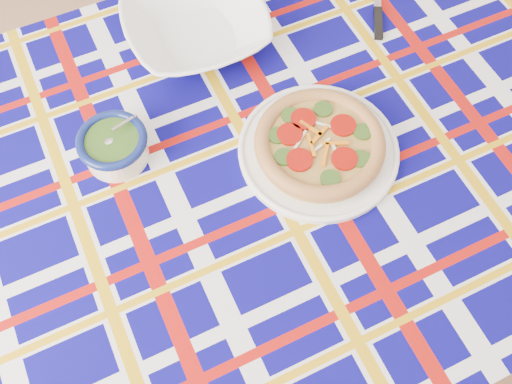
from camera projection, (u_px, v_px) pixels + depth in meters
floor at (257, 226)px, 1.88m from camera, size 4.00×4.00×0.00m
dining_table at (219, 197)px, 1.14m from camera, size 1.79×1.26×0.78m
tablecloth at (218, 191)px, 1.12m from camera, size 1.83×1.30×0.11m
main_focaccia_plate at (320, 144)px, 1.07m from camera, size 0.33×0.33×0.06m
pesto_bowl at (114, 145)px, 1.06m from camera, size 0.16×0.16×0.08m
serving_bowl at (196, 27)px, 1.20m from camera, size 0.35×0.35×0.07m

